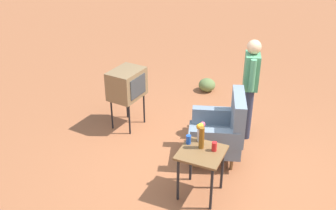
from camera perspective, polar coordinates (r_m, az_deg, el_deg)
The scene contains 10 objects.
ground_plane at distance 5.88m, azimuth 6.09°, elevation -8.98°, with size 60.00×60.00×0.00m, color #A05B38.
armchair at distance 5.82m, azimuth 7.74°, elevation -3.59°, with size 0.97×0.98×1.06m.
side_table at distance 5.07m, azimuth 4.84°, elevation -7.70°, with size 0.56×0.56×0.67m.
tv_on_stand at distance 6.53m, azimuth -5.97°, elevation 3.00°, with size 0.64×0.50×1.03m.
person_standing at distance 6.30m, azimuth 11.83°, elevation 3.14°, with size 0.55×0.31×1.64m.
soda_can_red at distance 5.01m, azimuth 6.71°, elevation -5.98°, with size 0.07×0.07×0.12m, color red.
soda_can_blue at distance 5.12m, azimuth 2.98°, elevation -5.01°, with size 0.07×0.07×0.12m, color blue.
bottle_tall_amber at distance 5.00m, azimuth 4.88°, elevation -4.76°, with size 0.07×0.07×0.30m, color brown.
flower_vase at distance 5.14m, azimuth 4.74°, elevation -3.76°, with size 0.15×0.10×0.27m.
shrub_near at distance 8.05m, azimuth 5.66°, elevation 2.92°, with size 0.34×0.34×0.26m, color olive.
Camera 1 is at (4.52, 1.35, 3.51)m, focal length 42.12 mm.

